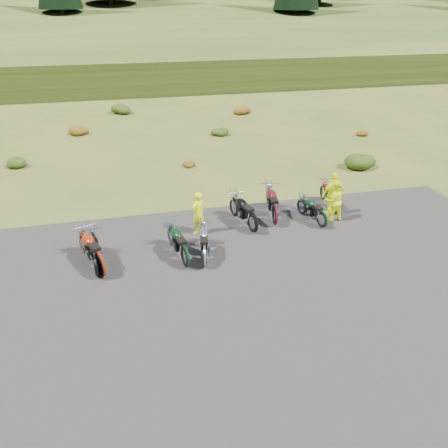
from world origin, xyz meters
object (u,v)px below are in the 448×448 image
object	(u,v)px
motorcycle_0	(98,276)
person_middle	(198,214)
motorcycle_7	(321,228)
motorcycle_3	(205,266)

from	to	relation	value
motorcycle_0	person_middle	distance (m)	4.22
motorcycle_7	motorcycle_0	bearing A→B (deg)	86.42
motorcycle_7	person_middle	bearing A→B (deg)	68.74
motorcycle_0	motorcycle_7	xyz separation A→B (m)	(8.21, 1.36, 0.00)
motorcycle_3	person_middle	world-z (taller)	person_middle
motorcycle_7	person_middle	xyz separation A→B (m)	(-4.60, 0.67, 0.81)
person_middle	motorcycle_3	bearing A→B (deg)	53.35
motorcycle_0	motorcycle_3	bearing A→B (deg)	-97.00
motorcycle_3	motorcycle_7	bearing A→B (deg)	-61.96
motorcycle_0	motorcycle_3	distance (m)	3.40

